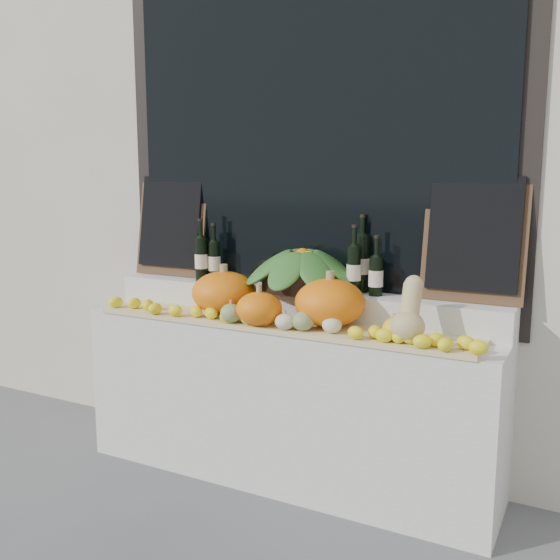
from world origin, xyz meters
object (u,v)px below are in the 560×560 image
object	(u,v)px
pumpkin_right	(330,303)
butternut_squash	(409,316)
produce_bowl	(303,269)
wine_bottle_tall	(362,263)
pumpkin_left	(224,293)

from	to	relation	value
pumpkin_right	butternut_squash	world-z (taller)	butternut_squash
produce_bowl	wine_bottle_tall	bearing A→B (deg)	13.97
produce_bowl	butternut_squash	bearing A→B (deg)	-24.07
pumpkin_right	produce_bowl	bearing A→B (deg)	140.41
butternut_squash	produce_bowl	xyz separation A→B (m)	(-0.69, 0.31, 0.13)
wine_bottle_tall	pumpkin_left	bearing A→B (deg)	-157.51
pumpkin_left	produce_bowl	distance (m)	0.45
pumpkin_left	produce_bowl	size ratio (longest dim) A/B	0.52
pumpkin_left	pumpkin_right	bearing A→B (deg)	-0.16
pumpkin_left	pumpkin_right	world-z (taller)	pumpkin_right
pumpkin_right	butternut_squash	size ratio (longest dim) A/B	1.19
butternut_squash	wine_bottle_tall	distance (m)	0.56
pumpkin_left	pumpkin_right	size ratio (longest dim) A/B	1.00
pumpkin_left	butternut_squash	xyz separation A→B (m)	(1.07, -0.10, 0.00)
butternut_squash	pumpkin_left	bearing A→B (deg)	174.70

